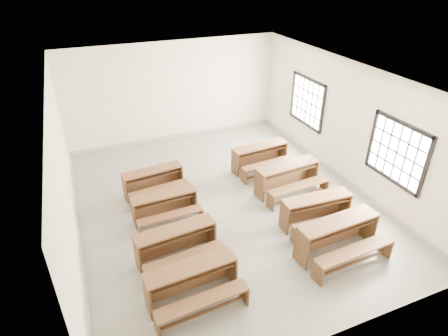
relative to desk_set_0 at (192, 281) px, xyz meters
name	(u,v)px	position (x,y,z in m)	size (l,w,h in m)	color
room	(228,123)	(1.77, 2.60, 1.71)	(8.50, 8.50, 3.20)	gray
desk_set_0	(192,281)	(0.00, 0.00, 0.00)	(1.71, 0.96, 0.74)	brown
desk_set_1	(177,242)	(0.03, 1.10, 0.00)	(1.71, 0.99, 0.74)	brown
desk_set_2	(165,205)	(0.16, 2.50, -0.04)	(1.52, 0.83, 0.67)	brown
desk_set_3	(154,180)	(0.16, 3.68, -0.03)	(1.61, 0.95, 0.69)	brown
desk_set_4	(338,235)	(3.15, 0.01, 0.03)	(1.83, 1.02, 0.80)	brown
desk_set_5	(317,209)	(3.29, 0.97, -0.01)	(1.67, 0.93, 0.73)	brown
desk_set_6	(288,176)	(3.42, 2.45, 0.02)	(1.80, 1.04, 0.78)	brown
desk_set_7	(261,156)	(3.30, 3.77, 0.00)	(1.70, 0.97, 0.74)	brown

